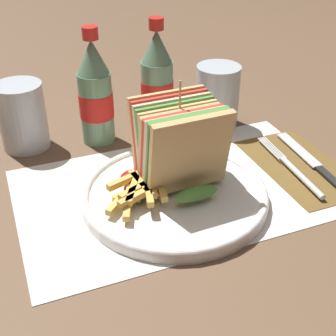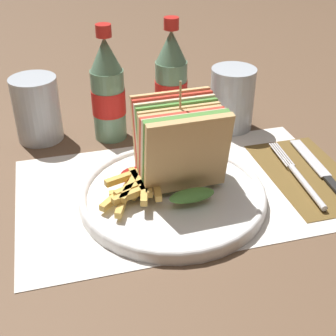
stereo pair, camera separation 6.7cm
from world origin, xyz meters
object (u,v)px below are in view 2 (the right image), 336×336
fork (301,179)px  coke_bottle_far (171,83)px  glass_near (232,102)px  club_sandwich (180,146)px  glass_far (38,113)px  coke_bottle_near (108,92)px  knife (321,171)px  plate_main (172,193)px

fork → coke_bottle_far: bearing=124.3°
glass_near → club_sandwich: bearing=-130.5°
glass_far → coke_bottle_far: bearing=-3.3°
club_sandwich → coke_bottle_far: (0.04, 0.21, 0.01)m
glass_near → coke_bottle_near: bearing=174.6°
glass_far → club_sandwich: bearing=-49.1°
fork → knife: (0.04, 0.02, -0.00)m
fork → glass_far: size_ratio=1.67×
fork → glass_far: (-0.37, 0.25, 0.04)m
fork → coke_bottle_far: coke_bottle_far is taller
coke_bottle_far → glass_near: coke_bottle_far is taller
plate_main → glass_far: 0.29m
plate_main → knife: (0.24, 0.00, -0.00)m
fork → glass_near: (-0.03, 0.20, 0.04)m
club_sandwich → plate_main: bearing=-134.3°
club_sandwich → coke_bottle_far: coke_bottle_far is taller
club_sandwich → glass_near: size_ratio=1.38×
plate_main → fork: size_ratio=1.42×
glass_near → fork: bearing=-80.4°
glass_far → fork: bearing=-33.8°
coke_bottle_near → coke_bottle_far: size_ratio=1.00×
club_sandwich → fork: size_ratio=0.83×
coke_bottle_far → glass_near: 0.11m
knife → glass_near: (-0.08, 0.19, 0.04)m
plate_main → knife: plate_main is taller
plate_main → glass_far: bearing=126.4°
coke_bottle_far → glass_near: (0.10, -0.03, -0.04)m
club_sandwich → coke_bottle_far: bearing=78.0°
club_sandwich → coke_bottle_near: (-0.07, 0.19, 0.01)m
fork → glass_near: bearing=103.5°
coke_bottle_near → coke_bottle_far: bearing=6.0°
plate_main → coke_bottle_far: 0.24m
fork → plate_main: bearing=180.0°
coke_bottle_near → plate_main: bearing=-75.6°
club_sandwich → coke_bottle_near: size_ratio=0.78×
knife → glass_far: (-0.41, 0.23, 0.04)m
club_sandwich → knife: bearing=-3.6°
glass_near → coke_bottle_far: bearing=162.6°
fork → glass_far: 0.45m
coke_bottle_near → glass_far: bearing=167.9°
fork → glass_near: size_ratio=1.67×
coke_bottle_far → glass_far: size_ratio=1.77×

